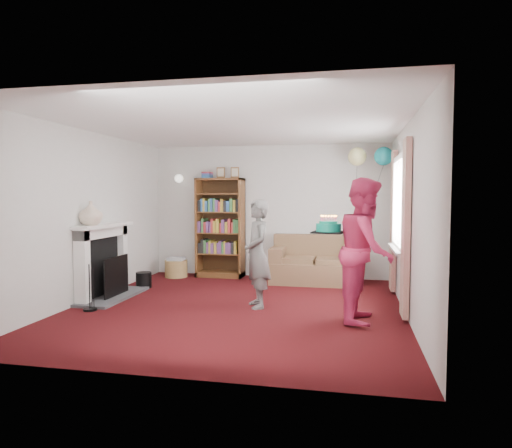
% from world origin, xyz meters
% --- Properties ---
extents(ground, '(5.00, 5.00, 0.00)m').
position_xyz_m(ground, '(0.00, 0.00, 0.00)').
color(ground, black).
rests_on(ground, ground).
extents(wall_back, '(4.50, 0.02, 2.50)m').
position_xyz_m(wall_back, '(0.00, 2.51, 1.25)').
color(wall_back, silver).
rests_on(wall_back, ground).
extents(wall_left, '(0.02, 5.00, 2.50)m').
position_xyz_m(wall_left, '(-2.26, 0.00, 1.25)').
color(wall_left, silver).
rests_on(wall_left, ground).
extents(wall_right, '(0.02, 5.00, 2.50)m').
position_xyz_m(wall_right, '(2.26, 0.00, 1.25)').
color(wall_right, silver).
rests_on(wall_right, ground).
extents(ceiling, '(4.50, 5.00, 0.01)m').
position_xyz_m(ceiling, '(0.00, 0.00, 2.50)').
color(ceiling, white).
rests_on(ceiling, wall_back).
extents(fireplace, '(0.55, 1.80, 1.12)m').
position_xyz_m(fireplace, '(-2.09, 0.19, 0.51)').
color(fireplace, '#3F3F42').
rests_on(fireplace, ground).
extents(window_bay, '(0.14, 2.02, 2.20)m').
position_xyz_m(window_bay, '(2.21, 0.60, 1.20)').
color(window_bay, white).
rests_on(window_bay, ground).
extents(wall_sconce, '(0.16, 0.23, 0.16)m').
position_xyz_m(wall_sconce, '(-1.75, 2.36, 1.88)').
color(wall_sconce, gold).
rests_on(wall_sconce, ground).
extents(bookcase, '(0.89, 0.42, 2.09)m').
position_xyz_m(bookcase, '(-0.89, 2.30, 0.92)').
color(bookcase, '#472B14').
rests_on(bookcase, ground).
extents(sofa, '(1.58, 0.84, 0.84)m').
position_xyz_m(sofa, '(0.94, 2.07, 0.32)').
color(sofa, brown).
rests_on(sofa, ground).
extents(wicker_basket, '(0.43, 0.43, 0.38)m').
position_xyz_m(wicker_basket, '(-1.70, 2.05, 0.17)').
color(wicker_basket, '#A8864E').
rests_on(wicker_basket, ground).
extents(person_striped, '(0.55, 0.65, 1.50)m').
position_xyz_m(person_striped, '(0.27, 0.08, 0.75)').
color(person_striped, black).
rests_on(person_striped, ground).
extents(person_magenta, '(0.77, 0.94, 1.77)m').
position_xyz_m(person_magenta, '(1.72, -0.35, 0.89)').
color(person_magenta, '#BD254E').
rests_on(person_magenta, ground).
extents(birthday_cake, '(0.38, 0.38, 0.22)m').
position_xyz_m(birthday_cake, '(1.26, -0.26, 1.15)').
color(birthday_cake, black).
rests_on(birthday_cake, ground).
extents(balloons, '(0.76, 0.39, 1.73)m').
position_xyz_m(balloons, '(1.85, 2.02, 2.22)').
color(balloons, '#3F3F3F').
rests_on(balloons, ground).
extents(mantel_vase, '(0.37, 0.37, 0.35)m').
position_xyz_m(mantel_vase, '(-2.12, -0.15, 1.30)').
color(mantel_vase, beige).
rests_on(mantel_vase, fireplace).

